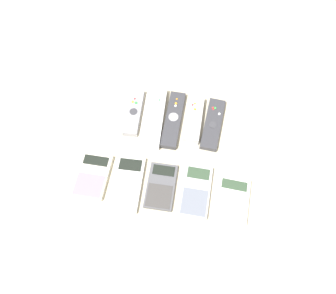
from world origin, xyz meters
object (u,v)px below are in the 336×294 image
remote_3 (194,120)px  calculator_1 (127,184)px  calculator_0 (92,176)px  calculator_3 (196,191)px  remote_0 (134,112)px  remote_2 (175,120)px  calculator_2 (162,186)px  remote_1 (153,118)px  calculator_4 (232,201)px  remote_4 (213,124)px

remote_3 → calculator_1: size_ratio=0.96×
calculator_0 → calculator_1: same height
calculator_1 → calculator_3: calculator_3 is taller
remote_0 → remote_2: (0.13, -0.01, -0.00)m
calculator_0 → calculator_1: 0.10m
remote_2 → remote_3: bearing=7.0°
calculator_1 → calculator_2: (0.09, 0.01, -0.00)m
remote_1 → calculator_2: size_ratio=1.57×
remote_3 → calculator_3: bearing=-81.3°
calculator_4 → calculator_1: bearing=-177.8°
calculator_2 → calculator_4: size_ratio=1.05×
remote_0 → remote_3: remote_3 is taller
calculator_3 → remote_2: bearing=113.8°
remote_2 → calculator_3: remote_2 is taller
remote_0 → calculator_4: 0.39m
calculator_2 → calculator_3: 0.09m
remote_1 → remote_3: (0.12, 0.01, 0.00)m
remote_1 → remote_4: remote_1 is taller
remote_1 → calculator_0: (-0.13, -0.21, -0.00)m
remote_2 → calculator_1: 0.24m
remote_0 → calculator_1: bearing=-85.5°
calculator_0 → remote_3: bearing=41.2°
remote_2 → calculator_1: remote_2 is taller
remote_3 → calculator_3: 0.22m
remote_0 → calculator_1: 0.23m
remote_1 → calculator_3: 0.26m
remote_4 → calculator_1: remote_4 is taller
remote_4 → calculator_0: remote_4 is taller
calculator_0 → calculator_3: calculator_3 is taller
remote_1 → remote_0: bearing=167.2°
remote_0 → remote_4: size_ratio=0.91×
remote_3 → calculator_3: remote_3 is taller
remote_0 → calculator_3: size_ratio=1.11×
remote_3 → calculator_1: remote_3 is taller
calculator_1 → calculator_0: bearing=174.0°
remote_0 → remote_4: bearing=-3.5°
remote_0 → remote_3: size_ratio=1.06×
calculator_1 → remote_3: bearing=54.0°
remote_4 → calculator_3: size_ratio=1.22×
remote_2 → remote_4: 0.11m
calculator_1 → calculator_2: calculator_1 is taller
remote_4 → calculator_4: size_ratio=1.41×
remote_2 → remote_4: (0.11, 0.00, -0.00)m
calculator_0 → calculator_2: bearing=0.2°
remote_3 → calculator_2: bearing=-105.0°
remote_1 → calculator_2: bearing=-76.4°
remote_2 → calculator_0: (-0.19, -0.21, -0.00)m
calculator_0 → remote_0: bearing=72.4°
remote_3 → calculator_4: bearing=-60.5°
remote_1 → calculator_1: 0.22m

